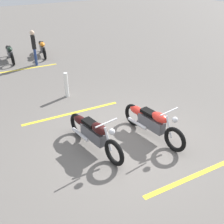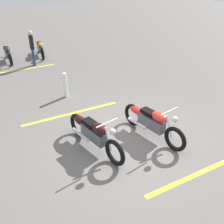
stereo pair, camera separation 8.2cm
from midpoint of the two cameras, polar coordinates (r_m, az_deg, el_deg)
ground_plane at (r=6.98m, az=3.10°, el=-6.73°), size 60.00×60.00×0.00m
motorcycle_bright_foreground at (r=7.06m, az=8.98°, el=-2.09°), size 2.23×0.62×1.04m
motorcycle_dark_foreground at (r=6.54m, az=-3.89°, el=-4.57°), size 2.23×0.63×1.04m
motorcycle_row_far_left at (r=14.41m, az=-15.04°, el=13.61°), size 1.99×0.52×0.76m
motorcycle_row_left at (r=14.01m, az=-21.55°, el=12.15°), size 2.02×0.35×0.76m
bystander_near_row at (r=12.84m, az=-16.71°, el=13.79°), size 0.27×0.23×1.62m
bollard_post at (r=9.35m, az=-9.84°, el=5.94°), size 0.14×0.14×0.90m
parking_stripe_near at (r=6.42m, az=19.64°, el=-12.52°), size 0.42×3.20×0.01m
parking_stripe_mid at (r=8.39m, az=-8.51°, el=-0.26°), size 0.42×3.20×0.01m
parking_stripe_far at (r=12.68m, az=-19.04°, el=8.93°), size 0.42×3.20×0.01m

